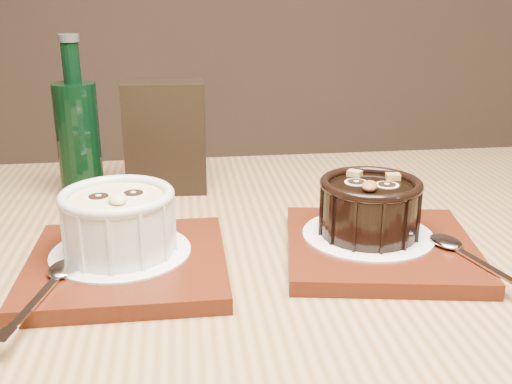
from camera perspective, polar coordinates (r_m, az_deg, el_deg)
table at (r=0.60m, az=-2.37°, el=-15.56°), size 1.24×0.86×0.75m
tray_left at (r=0.57m, az=-12.15°, el=-6.75°), size 0.19×0.19×0.01m
doily_left at (r=0.58m, az=-12.74°, el=-5.56°), size 0.13×0.13×0.00m
ramekin_white at (r=0.56m, az=-12.98°, el=-2.48°), size 0.10×0.10×0.06m
spoon_left at (r=0.52m, az=-19.31°, el=-8.55°), size 0.05×0.14×0.01m
tray_right at (r=0.60m, az=11.71°, el=-5.21°), size 0.20×0.20×0.01m
doily_right at (r=0.61m, az=10.60°, el=-3.99°), size 0.13×0.13×0.00m
ramekin_dark at (r=0.60m, az=10.78°, el=-1.18°), size 0.10×0.10×0.06m
spoon_right at (r=0.58m, az=19.80°, el=-5.72°), size 0.07×0.14×0.01m
condiment_stand at (r=0.77m, az=-8.57°, el=5.22°), size 0.10×0.06×0.14m
green_bottle at (r=0.77m, az=-16.58°, el=5.23°), size 0.05×0.05×0.20m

